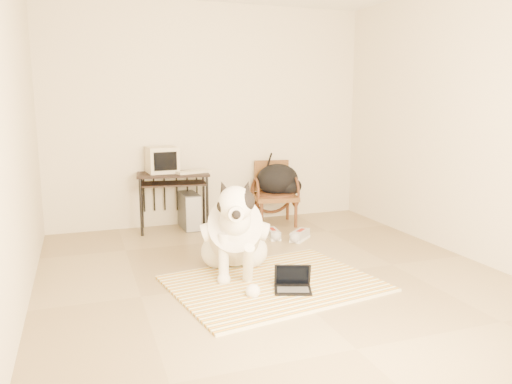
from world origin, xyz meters
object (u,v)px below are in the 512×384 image
dog (235,235)px  crt_monitor (162,160)px  pc_tower (189,211)px  laptop (293,284)px  rattan_chair (274,193)px  computer_desk (173,181)px  backpack (279,181)px

dog → crt_monitor: size_ratio=3.53×
dog → pc_tower: size_ratio=2.75×
laptop → crt_monitor: bearing=105.4°
rattan_chair → computer_desk: bearing=176.4°
backpack → dog: bearing=-123.5°
laptop → computer_desk: 2.41m
dog → computer_desk: (-0.22, 1.74, 0.23)m
crt_monitor → rattan_chair: size_ratio=0.47×
crt_monitor → pc_tower: 0.70m
computer_desk → crt_monitor: 0.29m
laptop → backpack: 2.40m
computer_desk → pc_tower: 0.43m
rattan_chair → backpack: (0.07, 0.01, 0.15)m
computer_desk → crt_monitor: bearing=143.5°
crt_monitor → backpack: bearing=-6.0°
dog → crt_monitor: 1.91m
laptop → crt_monitor: size_ratio=0.96×
dog → backpack: bearing=56.5°
dog → backpack: dog is taller
crt_monitor → rattan_chair: (1.37, -0.16, -0.45)m
dog → computer_desk: size_ratio=1.46×
crt_monitor → laptop: bearing=-74.6°
computer_desk → crt_monitor: size_ratio=2.42×
laptop → dog: bearing=119.8°
pc_tower → rattan_chair: bearing=-6.2°
computer_desk → backpack: (1.33, -0.07, -0.05)m
rattan_chair → pc_tower: bearing=173.8°
crt_monitor → rattan_chair: bearing=-6.7°
crt_monitor → rattan_chair: 1.45m
computer_desk → rattan_chair: size_ratio=1.13×
crt_monitor → backpack: crt_monitor is taller
rattan_chair → laptop: bearing=-107.9°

